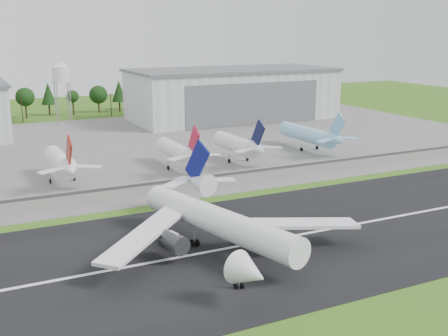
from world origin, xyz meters
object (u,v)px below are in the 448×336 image
parked_jet_red_a (62,163)px  parked_jet_navy (240,145)px  main_airliner (219,229)px  parked_jet_skyblue (312,135)px  parked_jet_red_b (180,152)px

parked_jet_red_a → parked_jet_navy: parked_jet_navy is taller
parked_jet_red_a → main_airliner: bearing=-74.6°
parked_jet_navy → parked_jet_skyblue: 32.96m
parked_jet_skyblue → main_airliner: bearing=-135.4°
main_airliner → parked_jet_navy: size_ratio=1.87×
main_airliner → parked_jet_red_a: (-18.47, 66.98, 1.22)m
main_airliner → parked_jet_red_b: size_ratio=1.87×
parked_jet_red_a → parked_jet_navy: 58.83m
parked_jet_red_a → parked_jet_skyblue: 91.54m
main_airliner → parked_jet_skyblue: 102.48m
main_airliner → parked_jet_skyblue: (72.94, 71.98, 1.19)m
parked_jet_navy → parked_jet_skyblue: bearing=8.7°
main_airliner → parked_jet_navy: main_airliner is taller
parked_jet_navy → parked_jet_skyblue: (32.58, 5.00, -0.04)m
main_airliner → parked_jet_red_a: main_airliner is taller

